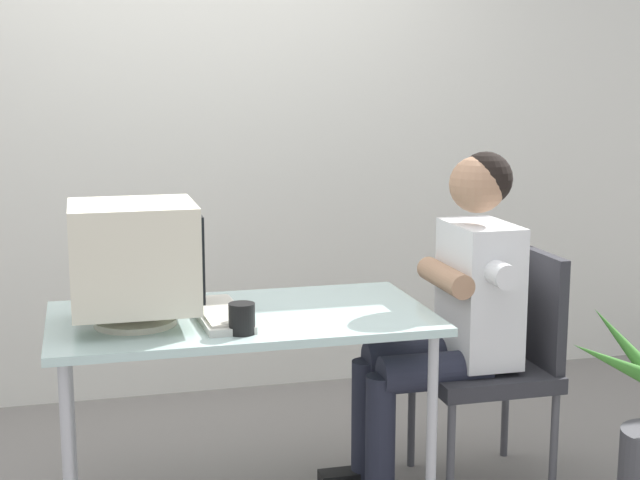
# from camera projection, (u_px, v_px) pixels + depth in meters

# --- Properties ---
(wall_back) EXTENTS (8.00, 0.10, 3.00)m
(wall_back) POSITION_uv_depth(u_px,v_px,m) (251.00, 87.00, 4.51)
(wall_back) COLOR silver
(wall_back) RESTS_ON ground_plane
(desk) EXTENTS (1.32, 0.72, 0.74)m
(desk) POSITION_uv_depth(u_px,v_px,m) (242.00, 331.00, 3.25)
(desk) COLOR #B7B7BC
(desk) RESTS_ON ground_plane
(crt_monitor) EXTENTS (0.42, 0.38, 0.41)m
(crt_monitor) POSITION_uv_depth(u_px,v_px,m) (135.00, 257.00, 3.07)
(crt_monitor) COLOR beige
(crt_monitor) RESTS_ON desk
(keyboard) EXTENTS (0.17, 0.47, 0.03)m
(keyboard) POSITION_uv_depth(u_px,v_px,m) (220.00, 314.00, 3.19)
(keyboard) COLOR silver
(keyboard) RESTS_ON desk
(office_chair) EXTENTS (0.47, 0.47, 0.91)m
(office_chair) POSITION_uv_depth(u_px,v_px,m) (499.00, 354.00, 3.56)
(office_chair) COLOR #4C4C51
(office_chair) RESTS_ON ground_plane
(person_seated) EXTENTS (0.70, 0.55, 1.29)m
(person_seated) POSITION_uv_depth(u_px,v_px,m) (452.00, 307.00, 3.48)
(person_seated) COLOR silver
(person_seated) RESTS_ON ground_plane
(desk_mug) EXTENTS (0.09, 0.10, 0.10)m
(desk_mug) POSITION_uv_depth(u_px,v_px,m) (242.00, 318.00, 2.99)
(desk_mug) COLOR black
(desk_mug) RESTS_ON desk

